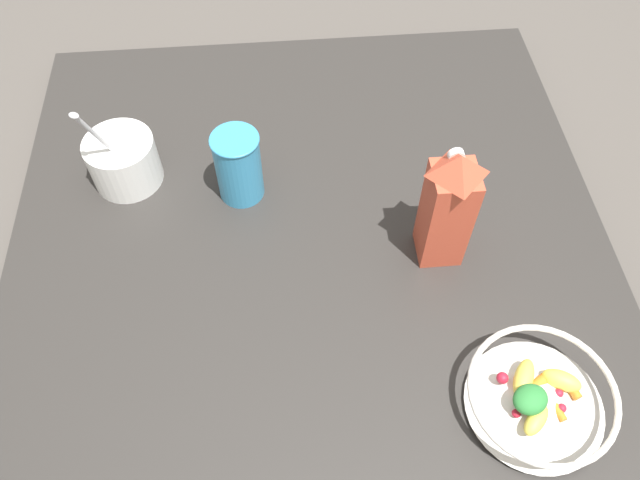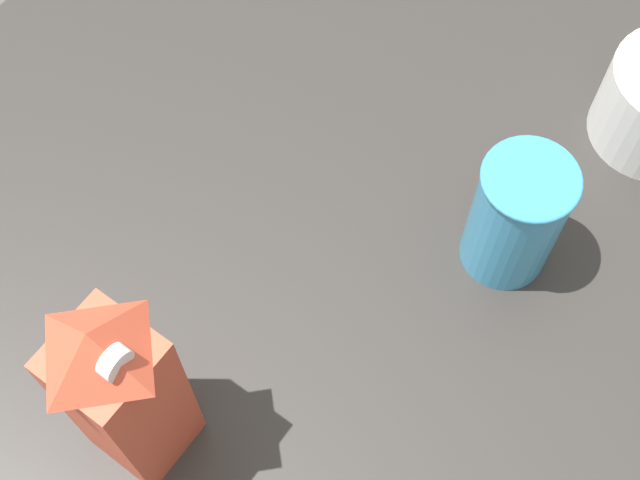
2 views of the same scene
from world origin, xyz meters
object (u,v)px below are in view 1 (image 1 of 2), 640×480
object	(u,v)px
milk_carton	(448,207)
drinking_cup	(238,165)
yogurt_tub	(123,159)
fruit_bowl	(539,398)

from	to	relation	value
milk_carton	drinking_cup	world-z (taller)	milk_carton
milk_carton	yogurt_tub	world-z (taller)	milk_carton
fruit_bowl	drinking_cup	world-z (taller)	drinking_cup
fruit_bowl	milk_carton	world-z (taller)	milk_carton
fruit_bowl	yogurt_tub	world-z (taller)	yogurt_tub
fruit_bowl	yogurt_tub	size ratio (longest dim) A/B	0.95
milk_carton	drinking_cup	xyz separation A→B (m)	(0.35, -0.17, -0.05)
fruit_bowl	drinking_cup	distance (m)	0.66
milk_carton	drinking_cup	size ratio (longest dim) A/B	1.71
fruit_bowl	yogurt_tub	distance (m)	0.86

